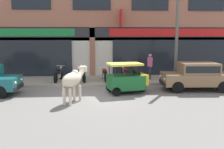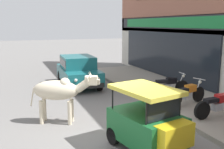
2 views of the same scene
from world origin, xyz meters
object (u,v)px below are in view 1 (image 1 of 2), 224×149
motorcycle_3 (126,74)px  utility_pole (177,30)px  auto_rickshaw (127,80)px  motorcycle_1 (82,75)px  pedestrian (150,64)px  cow (73,80)px  motorcycle_2 (105,74)px  motorcycle_0 (58,75)px  car_1 (197,75)px

motorcycle_3 → utility_pole: size_ratio=0.30×
auto_rickshaw → motorcycle_1: auto_rickshaw is taller
auto_rickshaw → utility_pole: (3.16, 2.07, 2.51)m
motorcycle_3 → pedestrian: 1.66m
cow → pedestrian: size_ratio=1.24×
motorcycle_2 → motorcycle_3: same height
auto_rickshaw → pedestrian: (1.89, 3.19, 0.46)m
motorcycle_2 → pedestrian: size_ratio=1.13×
auto_rickshaw → motorcycle_0: 4.81m
utility_pole → pedestrian: bearing=138.6°
car_1 → auto_rickshaw: 3.79m
motorcycle_0 → motorcycle_1: bearing=-4.0°
car_1 → motorcycle_1: 6.62m
car_1 → motorcycle_2: 5.40m
motorcycle_3 → utility_pole: (2.82, -0.99, 2.65)m
motorcycle_2 → motorcycle_3: (1.31, 0.06, 0.00)m
motorcycle_1 → car_1: bearing=-22.3°
cow → motorcycle_3: (2.91, 4.68, -0.49)m
auto_rickshaw → motorcycle_3: 3.08m
motorcycle_1 → motorcycle_0: bearing=176.0°
cow → pedestrian: (4.46, 4.81, 0.11)m
motorcycle_0 → motorcycle_3: bearing=0.6°
motorcycle_3 → motorcycle_1: bearing=-176.9°
motorcycle_0 → pedestrian: 5.68m
car_1 → utility_pole: (-0.60, 1.67, 2.36)m
cow → motorcycle_1: 4.56m
cow → utility_pole: (5.73, 3.69, 2.17)m
pedestrian → motorcycle_3: bearing=-174.9°
car_1 → cow: bearing=-162.3°
auto_rickshaw → utility_pole: utility_pole is taller
car_1 → motorcycle_2: car_1 is taller
car_1 → motorcycle_0: size_ratio=2.04×
motorcycle_0 → motorcycle_1: (1.40, -0.10, 0.00)m
cow → motorcycle_0: size_ratio=1.10×
auto_rickshaw → motorcycle_2: auto_rickshaw is taller
auto_rickshaw → pedestrian: size_ratio=1.32×
motorcycle_0 → utility_pole: bearing=-7.7°
auto_rickshaw → pedestrian: pedestrian is taller
cow → auto_rickshaw: bearing=32.3°
utility_pole → motorcycle_1: bearing=171.3°
cow → motorcycle_3: size_ratio=1.10×
cow → utility_pole: bearing=32.8°
motorcycle_1 → motorcycle_2: same height
motorcycle_3 → motorcycle_0: bearing=-179.4°
car_1 → motorcycle_3: car_1 is taller
pedestrian → utility_pole: size_ratio=0.26×
auto_rickshaw → motorcycle_1: (-2.35, 2.91, -0.14)m
motorcycle_2 → pedestrian: (2.86, 0.20, 0.60)m
cow → pedestrian: bearing=47.2°
motorcycle_1 → motorcycle_2: size_ratio=0.98×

